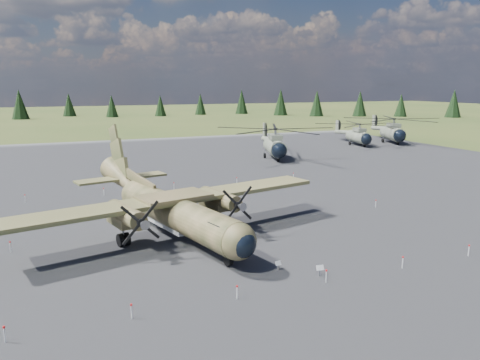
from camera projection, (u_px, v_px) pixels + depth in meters
name	position (u px, v px, depth m)	size (l,w,h in m)	color
ground	(221.00, 227.00, 40.62)	(500.00, 500.00, 0.00)	#505325
apron	(188.00, 201.00, 49.66)	(120.00, 120.00, 0.04)	#555559
transport_plane	(168.00, 204.00, 38.06)	(26.77, 24.00, 8.86)	#3C3F22
helicopter_near	(275.00, 137.00, 76.89)	(25.36, 25.83, 5.17)	gray
helicopter_mid	(358.00, 130.00, 94.18)	(20.53, 22.05, 4.49)	gray
helicopter_far	(393.00, 125.00, 97.82)	(26.71, 26.71, 5.30)	gray
info_placard_left	(278.00, 264.00, 30.98)	(0.44, 0.25, 0.66)	gray
info_placard_right	(320.00, 269.00, 30.01)	(0.51, 0.26, 0.76)	gray
barrier_fence	(216.00, 222.00, 40.27)	(33.12, 29.62, 0.85)	silver
treeline	(206.00, 177.00, 37.36)	(324.61, 326.04, 10.93)	black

